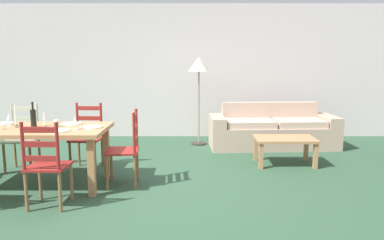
# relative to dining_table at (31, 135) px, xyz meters

# --- Properties ---
(ground_plane) EXTENTS (9.60, 9.60, 0.02)m
(ground_plane) POSITION_rel_dining_table_xyz_m (1.41, -0.09, -0.67)
(ground_plane) COLOR #2D4D36
(wall_far) EXTENTS (9.60, 0.16, 2.70)m
(wall_far) POSITION_rel_dining_table_xyz_m (1.41, 3.21, 0.69)
(wall_far) COLOR beige
(wall_far) RESTS_ON ground_plane
(dining_table) EXTENTS (1.90, 0.96, 0.75)m
(dining_table) POSITION_rel_dining_table_xyz_m (0.00, 0.00, 0.00)
(dining_table) COLOR #B07C4F
(dining_table) RESTS_ON ground_plane
(dining_chair_near_right) EXTENTS (0.43, 0.41, 0.96)m
(dining_chair_near_right) POSITION_rel_dining_table_xyz_m (0.46, -0.72, -0.19)
(dining_chair_near_right) COLOR maroon
(dining_chair_near_right) RESTS_ON ground_plane
(dining_chair_far_left) EXTENTS (0.43, 0.41, 0.96)m
(dining_chair_far_left) POSITION_rel_dining_table_xyz_m (-0.43, 0.72, -0.19)
(dining_chair_far_left) COLOR beige
(dining_chair_far_left) RESTS_ON ground_plane
(dining_chair_far_right) EXTENTS (0.45, 0.43, 0.96)m
(dining_chair_far_right) POSITION_rel_dining_table_xyz_m (0.48, 0.78, -0.19)
(dining_chair_far_right) COLOR maroon
(dining_chair_far_right) RESTS_ON ground_plane
(dining_chair_head_east) EXTENTS (0.43, 0.45, 0.96)m
(dining_chair_head_east) POSITION_rel_dining_table_xyz_m (1.19, 0.03, -0.19)
(dining_chair_head_east) COLOR maroon
(dining_chair_head_east) RESTS_ON ground_plane
(dinner_plate_near_right) EXTENTS (0.24, 0.24, 0.02)m
(dinner_plate_near_right) POSITION_rel_dining_table_xyz_m (0.45, -0.25, 0.10)
(dinner_plate_near_right) COLOR white
(dinner_plate_near_right) RESTS_ON dining_table
(fork_near_right) EXTENTS (0.03, 0.17, 0.01)m
(fork_near_right) POSITION_rel_dining_table_xyz_m (0.30, -0.25, 0.09)
(fork_near_right) COLOR silver
(fork_near_right) RESTS_ON dining_table
(dinner_plate_far_left) EXTENTS (0.24, 0.24, 0.02)m
(dinner_plate_far_left) POSITION_rel_dining_table_xyz_m (-0.45, 0.25, 0.10)
(dinner_plate_far_left) COLOR white
(dinner_plate_far_left) RESTS_ON dining_table
(dinner_plate_far_right) EXTENTS (0.24, 0.24, 0.02)m
(dinner_plate_far_right) POSITION_rel_dining_table_xyz_m (0.45, 0.25, 0.10)
(dinner_plate_far_right) COLOR white
(dinner_plate_far_right) RESTS_ON dining_table
(fork_far_right) EXTENTS (0.02, 0.17, 0.01)m
(fork_far_right) POSITION_rel_dining_table_xyz_m (0.30, 0.25, 0.09)
(fork_far_right) COLOR silver
(fork_far_right) RESTS_ON dining_table
(dinner_plate_head_east) EXTENTS (0.24, 0.24, 0.02)m
(dinner_plate_head_east) POSITION_rel_dining_table_xyz_m (0.78, 0.00, 0.10)
(dinner_plate_head_east) COLOR white
(dinner_plate_head_east) RESTS_ON dining_table
(fork_head_east) EXTENTS (0.02, 0.17, 0.01)m
(fork_head_east) POSITION_rel_dining_table_xyz_m (0.63, 0.00, 0.09)
(fork_head_east) COLOR silver
(fork_head_east) RESTS_ON dining_table
(wine_bottle) EXTENTS (0.07, 0.07, 0.32)m
(wine_bottle) POSITION_rel_dining_table_xyz_m (0.02, 0.06, 0.20)
(wine_bottle) COLOR black
(wine_bottle) RESTS_ON dining_table
(wine_glass_near_right) EXTENTS (0.06, 0.06, 0.16)m
(wine_glass_near_right) POSITION_rel_dining_table_xyz_m (0.61, -0.13, 0.20)
(wine_glass_near_right) COLOR white
(wine_glass_near_right) RESTS_ON dining_table
(wine_glass_far_left) EXTENTS (0.06, 0.06, 0.16)m
(wine_glass_far_left) POSITION_rel_dining_table_xyz_m (-0.32, 0.14, 0.20)
(wine_glass_far_left) COLOR white
(wine_glass_far_left) RESTS_ON dining_table
(coffee_cup_primary) EXTENTS (0.07, 0.07, 0.09)m
(coffee_cup_primary) POSITION_rel_dining_table_xyz_m (0.32, 0.04, 0.13)
(coffee_cup_primary) COLOR silver
(coffee_cup_primary) RESTS_ON dining_table
(candle_tall) EXTENTS (0.05, 0.05, 0.28)m
(candle_tall) POSITION_rel_dining_table_xyz_m (-0.18, 0.02, 0.17)
(candle_tall) COLOR #998C66
(candle_tall) RESTS_ON dining_table
(candle_short) EXTENTS (0.05, 0.05, 0.20)m
(candle_short) POSITION_rel_dining_table_xyz_m (0.20, -0.04, 0.14)
(candle_short) COLOR #998C66
(candle_short) RESTS_ON dining_table
(couch) EXTENTS (2.32, 0.91, 0.80)m
(couch) POSITION_rel_dining_table_xyz_m (3.49, 2.19, -0.37)
(couch) COLOR tan
(couch) RESTS_ON ground_plane
(coffee_table) EXTENTS (0.90, 0.56, 0.42)m
(coffee_table) POSITION_rel_dining_table_xyz_m (3.43, 0.98, -0.31)
(coffee_table) COLOR #B07C4F
(coffee_table) RESTS_ON ground_plane
(standing_lamp) EXTENTS (0.40, 0.40, 1.64)m
(standing_lamp) POSITION_rel_dining_table_xyz_m (2.15, 2.38, 0.75)
(standing_lamp) COLOR #332D28
(standing_lamp) RESTS_ON ground_plane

